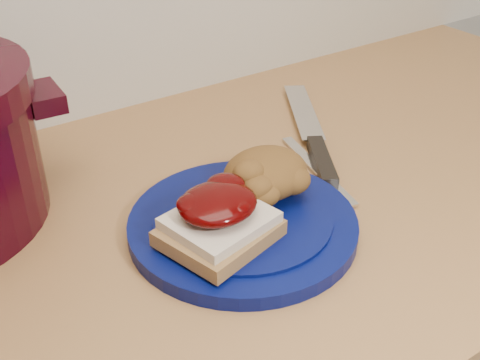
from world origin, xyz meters
TOP-DOWN VIEW (x-y plane):
  - plate at (0.06, 1.45)m, footprint 0.28×0.28m
  - sandwich at (0.02, 1.43)m, footprint 0.12×0.11m
  - stuffing_mound at (0.11, 1.47)m, footprint 0.11×0.10m
  - chef_knife at (0.23, 1.53)m, footprint 0.17×0.26m
  - butter_knife at (0.20, 1.50)m, footprint 0.05×0.17m

SIDE VIEW (x-z plane):
  - butter_knife at x=0.20m, z-range 0.90..0.91m
  - plate at x=0.06m, z-range 0.90..0.92m
  - chef_knife at x=0.23m, z-range 0.90..0.92m
  - sandwich at x=0.02m, z-range 0.92..0.97m
  - stuffing_mound at x=0.11m, z-range 0.92..0.97m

